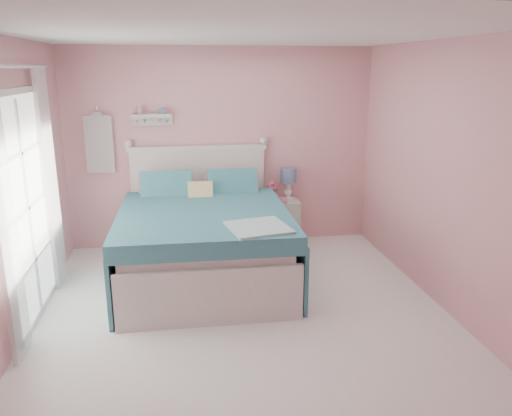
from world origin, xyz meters
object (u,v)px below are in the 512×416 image
object	(u,v)px
vase	(273,195)
teacup	(283,200)
nightstand	(282,222)
table_lamp	(288,178)
bed	(204,241)

from	to	relation	value
vase	teacup	size ratio (longest dim) A/B	1.41
nightstand	table_lamp	xyz separation A→B (m)	(0.09, 0.06, 0.60)
nightstand	vase	bearing A→B (deg)	-176.85
bed	vase	bearing A→B (deg)	44.43
vase	teacup	world-z (taller)	vase
bed	teacup	size ratio (longest dim) A/B	21.26
bed	table_lamp	size ratio (longest dim) A/B	5.55
nightstand	teacup	size ratio (longest dim) A/B	5.65
bed	table_lamp	world-z (taller)	bed
bed	nightstand	distance (m)	1.45
table_lamp	bed	bearing A→B (deg)	-140.36
teacup	vase	bearing A→B (deg)	128.78
nightstand	teacup	world-z (taller)	teacup
table_lamp	vase	xyz separation A→B (m)	(-0.23, -0.06, -0.22)
table_lamp	teacup	xyz separation A→B (m)	(-0.11, -0.20, -0.25)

